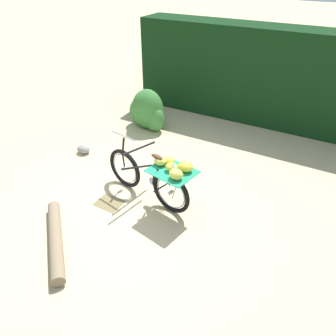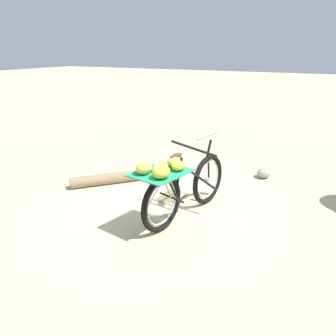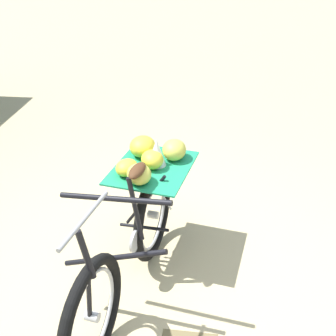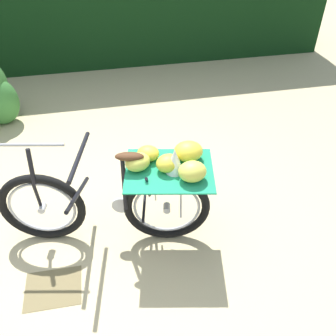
{
  "view_description": "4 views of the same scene",
  "coord_description": "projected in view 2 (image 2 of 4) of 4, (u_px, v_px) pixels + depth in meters",
  "views": [
    {
      "loc": [
        2.51,
        -3.5,
        3.5
      ],
      "look_at": [
        0.56,
        -0.13,
        0.91
      ],
      "focal_mm": 34.65,
      "sensor_mm": 36.0,
      "label": 1
    },
    {
      "loc": [
        3.91,
        1.89,
        2.17
      ],
      "look_at": [
        0.64,
        0.14,
        0.88
      ],
      "focal_mm": 37.19,
      "sensor_mm": 36.0,
      "label": 2
    },
    {
      "loc": [
        -2.14,
        -0.46,
        2.28
      ],
      "look_at": [
        0.59,
        -0.11,
        0.76
      ],
      "focal_mm": 45.39,
      "sensor_mm": 36.0,
      "label": 3
    },
    {
      "loc": [
        0.15,
        -2.17,
        2.6
      ],
      "look_at": [
        0.54,
        -0.02,
        0.81
      ],
      "focal_mm": 39.7,
      "sensor_mm": 36.0,
      "label": 4
    }
  ],
  "objects": [
    {
      "name": "fallen_log",
      "position": [
        117.0,
        178.0,
        5.87
      ],
      "size": [
        1.28,
        1.16,
        0.19
      ],
      "primitive_type": "cylinder",
      "rotation": [
        0.0,
        1.57,
        -0.72
      ],
      "color": "#7F6B51",
      "rests_on": "ground_plane"
    },
    {
      "name": "ground_plane",
      "position": [
        181.0,
        213.0,
        4.81
      ],
      "size": [
        60.0,
        60.0,
        0.0
      ],
      "primitive_type": "plane",
      "color": "#C6B284"
    },
    {
      "name": "leaf_litter_patch",
      "position": [
        172.0,
        196.0,
        5.35
      ],
      "size": [
        0.44,
        0.36,
        0.01
      ],
      "primitive_type": "cube",
      "color": "olive",
      "rests_on": "ground_plane"
    },
    {
      "name": "bicycle",
      "position": [
        180.0,
        184.0,
        4.46
      ],
      "size": [
        1.8,
        0.81,
        1.03
      ],
      "rotation": [
        0.0,
        0.0,
        2.96
      ],
      "color": "black",
      "rests_on": "ground_plane"
    },
    {
      "name": "path_stone",
      "position": [
        264.0,
        173.0,
        6.11
      ],
      "size": [
        0.28,
        0.23,
        0.17
      ],
      "primitive_type": "ellipsoid",
      "color": "gray",
      "rests_on": "ground_plane"
    }
  ]
}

